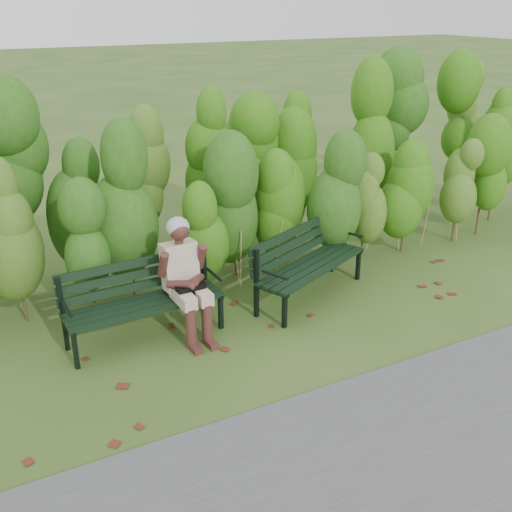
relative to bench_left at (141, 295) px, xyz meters
name	(u,v)px	position (x,y,z in m)	size (l,w,h in m)	color
ground	(272,337)	(1.12, -0.64, -0.45)	(80.00, 80.00, 0.00)	#304E18
footpath	(424,483)	(1.12, -2.84, -0.45)	(60.00, 2.50, 0.01)	#474749
hedge_band	(196,171)	(1.12, 1.22, 0.81)	(11.04, 1.67, 2.42)	#47381E
leaf_litter	(303,343)	(1.33, -0.88, -0.45)	(5.69, 1.97, 0.01)	#592815
bench_left	(141,295)	(0.00, 0.00, 0.00)	(1.55, 0.56, 0.77)	black
bench_right	(305,258)	(1.89, 0.02, 0.00)	(1.61, 1.07, 0.77)	black
seated_woman	(185,272)	(0.41, -0.14, 0.21)	(0.49, 0.72, 1.19)	#BDA895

